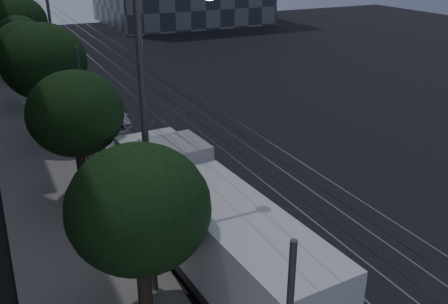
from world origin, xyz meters
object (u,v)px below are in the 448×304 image
car_white_c (63,78)px  streetlamp_far (56,13)px  car_white_b (96,93)px  streetlamp_near (158,120)px  pickup_silver (105,133)px  trolleybus (207,224)px  car_white_d (50,65)px  car_white_a (115,116)px

car_white_c → streetlamp_far: bearing=-121.1°
car_white_b → streetlamp_near: streetlamp_near is taller
car_white_b → streetlamp_far: bearing=177.7°
streetlamp_near → pickup_silver: bearing=84.8°
car_white_c → streetlamp_near: (-1.35, -28.34, 5.36)m
pickup_silver → streetlamp_near: bearing=-96.5°
pickup_silver → car_white_c: size_ratio=1.49×
trolleybus → streetlamp_far: 22.51m
trolleybus → car_white_c: 27.74m
car_white_b → streetlamp_near: (-2.68, -22.43, 5.34)m
car_white_d → pickup_silver: bearing=-80.2°
pickup_silver → trolleybus: bearing=-88.8°
pickup_silver → car_white_b: pickup_silver is taller
streetlamp_near → car_white_b: bearing=83.2°
car_white_b → car_white_d: size_ratio=1.20×
car_white_b → streetlamp_far: streetlamp_far is taller
car_white_c → streetlamp_near: bearing=-116.5°
car_white_c → car_white_d: car_white_d is taller
car_white_b → pickup_silver: bearing=-96.9°
pickup_silver → car_white_a: 3.76m
car_white_a → car_white_d: 16.77m
pickup_silver → car_white_c: 14.87m
car_white_b → streetlamp_far: (-2.06, 0.16, 5.81)m
car_white_b → car_white_d: 11.31m
car_white_b → car_white_a: bearing=-87.7°
car_white_d → streetlamp_near: streetlamp_near is taller
streetlamp_far → car_white_a: bearing=-69.9°
car_white_a → pickup_silver: bearing=-109.0°
trolleybus → car_white_d: size_ratio=3.01×
pickup_silver → car_white_a: pickup_silver is taller
pickup_silver → car_white_c: bearing=88.3°
trolleybus → streetlamp_near: streetlamp_near is taller
car_white_d → streetlamp_near: (-1.09, -33.63, 5.35)m
car_white_a → streetlamp_near: bearing=-95.3°
car_white_a → streetlamp_far: size_ratio=0.35×
car_white_d → streetlamp_near: bearing=-82.5°
trolleybus → streetlamp_far: (-1.17, 21.96, 4.80)m
pickup_silver → car_white_c: (0.11, 14.87, -0.18)m
car_white_a → car_white_b: car_white_b is taller
streetlamp_far → car_white_b: bearing=-4.4°
streetlamp_near → streetlamp_far: streetlamp_far is taller
pickup_silver → car_white_c: pickup_silver is taller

